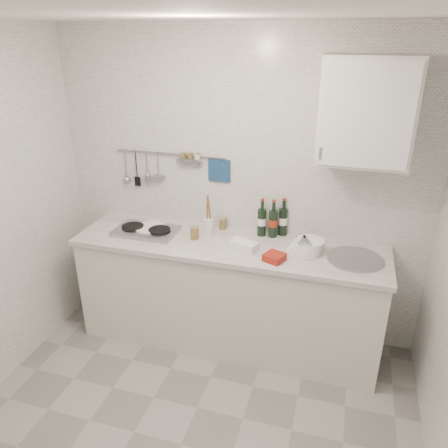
# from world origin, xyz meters

# --- Properties ---
(floor) EXTENTS (3.00, 3.00, 0.00)m
(floor) POSITION_xyz_m (0.00, 0.00, 0.00)
(floor) COLOR slate
(floor) RESTS_ON ground
(ceiling) EXTENTS (3.00, 3.00, 0.00)m
(ceiling) POSITION_xyz_m (0.00, 0.00, 2.50)
(ceiling) COLOR silver
(ceiling) RESTS_ON back_wall
(back_wall) EXTENTS (3.00, 0.02, 2.50)m
(back_wall) POSITION_xyz_m (0.00, 1.40, 1.25)
(back_wall) COLOR silver
(back_wall) RESTS_ON floor
(counter) EXTENTS (2.44, 0.64, 0.96)m
(counter) POSITION_xyz_m (0.01, 1.10, 0.43)
(counter) COLOR silver
(counter) RESTS_ON floor
(wall_rail) EXTENTS (0.98, 0.09, 0.34)m
(wall_rail) POSITION_xyz_m (-0.60, 1.37, 1.43)
(wall_rail) COLOR #93969B
(wall_rail) RESTS_ON back_wall
(wall_cabinet) EXTENTS (0.60, 0.38, 0.70)m
(wall_cabinet) POSITION_xyz_m (0.90, 1.22, 1.95)
(wall_cabinet) COLOR silver
(wall_cabinet) RESTS_ON back_wall
(plate_stack_hob) EXTENTS (0.27, 0.27, 0.04)m
(plate_stack_hob) POSITION_xyz_m (-0.69, 1.13, 0.94)
(plate_stack_hob) COLOR #496CA5
(plate_stack_hob) RESTS_ON counter
(plate_stack_sink) EXTENTS (0.27, 0.26, 0.11)m
(plate_stack_sink) POSITION_xyz_m (0.60, 1.12, 0.97)
(plate_stack_sink) COLOR white
(plate_stack_sink) RESTS_ON counter
(wine_bottles) EXTENTS (0.23, 0.13, 0.31)m
(wine_bottles) POSITION_xyz_m (0.30, 1.34, 1.07)
(wine_bottles) COLOR black
(wine_bottles) RESTS_ON counter
(butter_dish) EXTENTS (0.23, 0.17, 0.06)m
(butter_dish) POSITION_xyz_m (0.14, 1.04, 0.95)
(butter_dish) COLOR white
(butter_dish) RESTS_ON counter
(strawberry_punnet) EXTENTS (0.17, 0.17, 0.05)m
(strawberry_punnet) POSITION_xyz_m (0.39, 0.92, 0.95)
(strawberry_punnet) COLOR red
(strawberry_punnet) RESTS_ON counter
(utensil_crock) EXTENTS (0.08, 0.08, 0.33)m
(utensil_crock) POSITION_xyz_m (-0.21, 1.24, 1.00)
(utensil_crock) COLOR white
(utensil_crock) RESTS_ON counter
(jar_a) EXTENTS (0.06, 0.06, 0.10)m
(jar_a) POSITION_xyz_m (-0.12, 1.35, 0.97)
(jar_a) COLOR brown
(jar_a) RESTS_ON counter
(jar_b) EXTENTS (0.07, 0.07, 0.08)m
(jar_b) POSITION_xyz_m (0.61, 1.27, 0.96)
(jar_b) COLOR brown
(jar_b) RESTS_ON counter
(jar_c) EXTENTS (0.07, 0.07, 0.09)m
(jar_c) POSITION_xyz_m (0.54, 1.22, 0.96)
(jar_c) COLOR brown
(jar_c) RESTS_ON counter
(jar_d) EXTENTS (0.07, 0.07, 0.11)m
(jar_d) POSITION_xyz_m (-0.28, 1.10, 0.97)
(jar_d) COLOR brown
(jar_d) RESTS_ON counter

